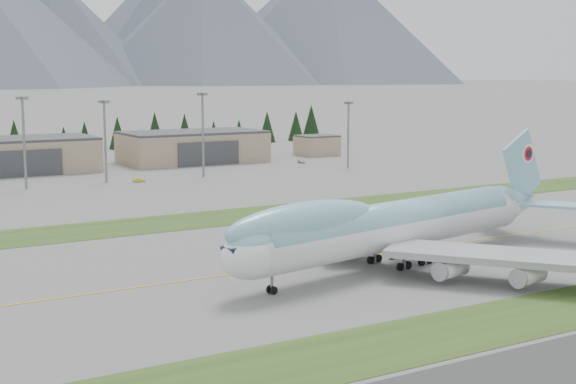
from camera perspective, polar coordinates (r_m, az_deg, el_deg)
ground at (r=129.88m, az=1.67°, el=-5.09°), size 7000.00×7000.00×0.00m
grass_strip_near at (r=100.88m, az=13.34°, el=-9.29°), size 400.00×14.00×0.08m
grass_strip_far at (r=168.91m, az=-6.46°, el=-2.00°), size 400.00×18.00×0.08m
taxiway_line_main at (r=129.88m, az=1.67°, el=-5.09°), size 400.00×0.40×0.02m
boeing_747_freighter at (r=127.99m, az=7.48°, el=-2.31°), size 77.14×65.12×20.23m
hangar_center at (r=263.35m, az=-18.83°, el=2.49°), size 48.00×26.60×10.80m
hangar_right at (r=281.42m, az=-6.78°, el=3.23°), size 48.00×26.60×10.80m
control_shed at (r=303.34m, az=2.07°, el=3.35°), size 14.00×12.00×7.60m
floodlight_masts at (r=229.08m, az=-12.94°, el=4.60°), size 175.10×8.51×24.90m
service_vehicle_b at (r=230.87m, az=-10.55°, el=0.69°), size 3.64×1.94×1.14m
service_vehicle_c at (r=276.49m, az=0.95°, el=2.07°), size 2.52×4.43×1.21m
conifer_belt at (r=328.79m, az=-17.30°, el=3.91°), size 274.43×15.86×16.22m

